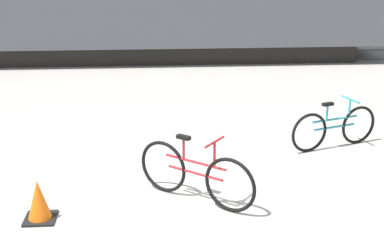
# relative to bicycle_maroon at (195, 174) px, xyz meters

# --- Properties ---
(ground_plane) EXTENTS (80.00, 80.00, 0.00)m
(ground_plane) POSITION_rel_bicycle_maroon_xyz_m (-0.14, 0.19, -0.40)
(ground_plane) COLOR #A8A399
(rail_near) EXTENTS (53.27, 0.07, 0.01)m
(rail_near) POSITION_rel_bicycle_maroon_xyz_m (-0.14, 8.77, -0.40)
(rail_near) COLOR #4C4238
(rail_near) RESTS_ON ground_plane
(rail_far) EXTENTS (53.27, 0.07, 0.01)m
(rail_far) POSITION_rel_bicycle_maroon_xyz_m (-0.14, 10.21, -0.40)
(rail_far) COLOR #4C4238
(rail_far) RESTS_ON ground_plane
(bicycle_maroon) EXTENTS (1.51, 1.16, 0.96)m
(bicycle_maroon) POSITION_rel_bicycle_maroon_xyz_m (0.00, 0.00, 0.00)
(bicycle_maroon) COLOR black
(bicycle_maroon) RESTS_ON ground_plane
(bicycle_teal) EXTENTS (1.64, 0.62, 0.86)m
(bicycle_teal) POSITION_rel_bicycle_maroon_xyz_m (2.54, 1.84, -0.04)
(bicycle_teal) COLOR black
(bicycle_teal) RESTS_ON ground_plane
(traffic_cone) EXTENTS (0.40, 0.40, 0.55)m
(traffic_cone) POSITION_rel_bicycle_maroon_xyz_m (-2.04, -0.39, -0.15)
(traffic_cone) COLOR black
(traffic_cone) RESTS_ON ground_plane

